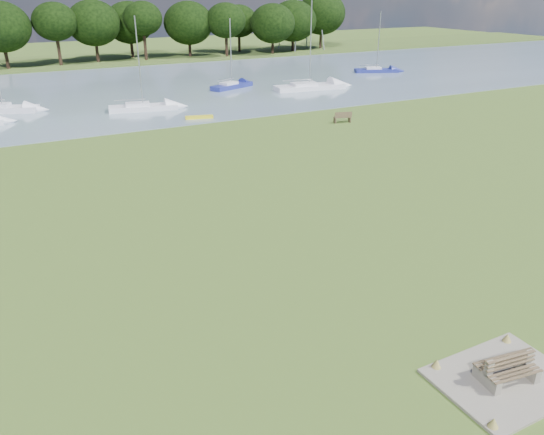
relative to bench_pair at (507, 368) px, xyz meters
name	(u,v)px	position (x,y,z in m)	size (l,w,h in m)	color
ground	(286,220)	(0.00, 14.00, -0.49)	(220.00, 220.00, 0.00)	olive
river	(112,92)	(0.00, 56.00, -0.49)	(220.00, 40.00, 0.10)	slate
far_bank	(72,62)	(0.00, 86.00, -0.49)	(220.00, 20.00, 0.40)	#4C6626
concrete_pad	(505,380)	(0.00, 0.00, -0.44)	(4.20, 3.20, 0.10)	gray
bench_pair	(507,368)	(0.00, 0.00, 0.00)	(1.91, 1.28, 0.96)	gray
riverbank_bench	(343,117)	(15.04, 30.61, 0.01)	(1.70, 0.86, 1.00)	brown
kayak	(199,117)	(4.14, 38.00, -0.31)	(2.55, 0.60, 0.26)	yellow
tree_line	(2,26)	(-9.41, 82.00, 5.62)	(124.07, 8.48, 10.26)	black
sailboat_0	(2,107)	(-11.84, 49.40, 0.05)	(6.64, 4.16, 7.53)	white
sailboat_1	(142,106)	(0.45, 43.98, 0.02)	(6.81, 3.09, 8.75)	white
sailboat_2	(231,84)	(13.18, 51.26, 0.04)	(5.98, 3.78, 7.89)	navy
sailboat_3	(376,69)	(36.70, 53.70, 0.00)	(6.30, 3.99, 8.18)	navy
sailboat_6	(309,85)	(21.00, 46.31, 0.06)	(8.66, 3.37, 10.75)	white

